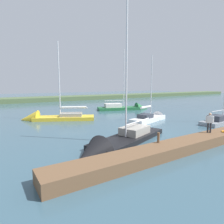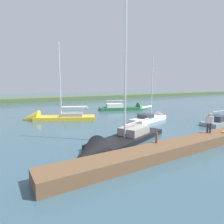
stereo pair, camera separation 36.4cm
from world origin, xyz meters
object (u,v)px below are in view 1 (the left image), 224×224
(mooring_post_near, at_px, (158,138))
(sailboat_far_right, at_px, (152,119))
(sailboat_behind_pier, at_px, (50,119))
(sailboat_mid_channel, at_px, (127,109))
(sailboat_inner_slip, at_px, (224,121))
(sailboat_near_dock, at_px, (116,145))
(person_on_dock, at_px, (210,121))

(mooring_post_near, height_order, sailboat_far_right, sailboat_far_right)
(sailboat_behind_pier, bearing_deg, sailboat_mid_channel, -141.99)
(mooring_post_near, height_order, sailboat_inner_slip, sailboat_inner_slip)
(sailboat_mid_channel, height_order, sailboat_behind_pier, sailboat_mid_channel)
(sailboat_near_dock, relative_size, person_on_dock, 7.37)
(sailboat_far_right, xyz_separation_m, sailboat_mid_channel, (-3.86, -10.83, -0.03))
(sailboat_mid_channel, distance_m, person_on_dock, 21.95)
(sailboat_mid_channel, distance_m, sailboat_near_dock, 22.69)
(mooring_post_near, xyz_separation_m, person_on_dock, (-5.78, 0.30, 0.63))
(sailboat_inner_slip, xyz_separation_m, person_on_dock, (9.75, 3.70, 1.63))
(sailboat_mid_channel, bearing_deg, person_on_dock, -89.18)
(sailboat_near_dock, bearing_deg, sailboat_far_right, -167.48)
(mooring_post_near, xyz_separation_m, sailboat_near_dock, (1.63, -2.91, -1.01))
(sailboat_near_dock, bearing_deg, mooring_post_near, 99.33)
(sailboat_near_dock, bearing_deg, sailboat_behind_pier, -104.51)
(sailboat_far_right, relative_size, sailboat_behind_pier, 0.81)
(sailboat_behind_pier, relative_size, person_on_dock, 6.78)
(mooring_post_near, relative_size, sailboat_far_right, 0.08)
(sailboat_far_right, distance_m, person_on_dock, 10.51)
(sailboat_near_dock, distance_m, sailboat_behind_pier, 14.47)
(sailboat_far_right, bearing_deg, sailboat_behind_pier, 131.03)
(mooring_post_near, bearing_deg, sailboat_mid_channel, -121.97)
(sailboat_behind_pier, xyz_separation_m, sailboat_inner_slip, (-18.54, 13.92, -0.04))
(sailboat_near_dock, bearing_deg, sailboat_inner_slip, 161.66)
(mooring_post_near, xyz_separation_m, sailboat_behind_pier, (3.01, -17.32, -0.96))
(sailboat_far_right, bearing_deg, sailboat_inner_slip, -59.26)
(sailboat_behind_pier, xyz_separation_m, person_on_dock, (-8.78, 17.61, 1.59))
(sailboat_inner_slip, distance_m, person_on_dock, 10.56)
(sailboat_near_dock, bearing_deg, sailboat_mid_channel, -149.34)
(sailboat_far_right, distance_m, sailboat_near_dock, 12.49)
(mooring_post_near, relative_size, sailboat_behind_pier, 0.06)
(mooring_post_near, relative_size, sailboat_near_dock, 0.06)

